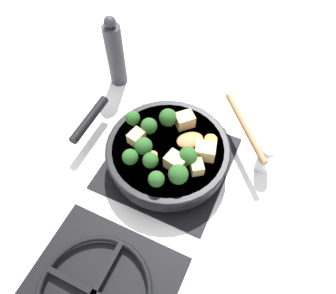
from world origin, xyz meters
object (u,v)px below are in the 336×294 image
object	(u,v)px
pepper_mill	(115,54)
salt_shaker	(264,159)
skillet_pan	(167,151)
wooden_spoon	(221,132)

from	to	relation	value
pepper_mill	salt_shaker	xyz separation A→B (m)	(-0.50, 0.12, -0.06)
salt_shaker	pepper_mill	bearing A→B (deg)	-13.94
skillet_pan	pepper_mill	xyz separation A→B (m)	(0.27, -0.21, 0.05)
pepper_mill	wooden_spoon	bearing A→B (deg)	162.08
skillet_pan	wooden_spoon	size ratio (longest dim) A/B	1.71
skillet_pan	salt_shaker	world-z (taller)	salt_shaker
skillet_pan	salt_shaker	size ratio (longest dim) A/B	4.62
wooden_spoon	salt_shaker	world-z (taller)	wooden_spoon
wooden_spoon	salt_shaker	bearing A→B (deg)	179.13
skillet_pan	pepper_mill	bearing A→B (deg)	-38.61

